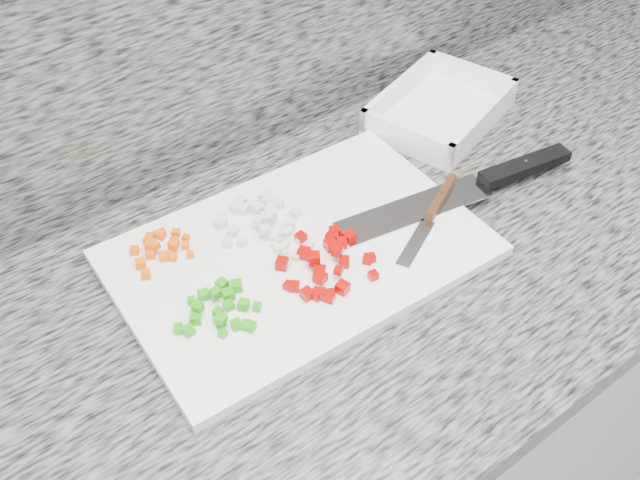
# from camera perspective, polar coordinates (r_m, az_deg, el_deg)

# --- Properties ---
(cabinet) EXTENTS (3.92, 0.62, 0.86)m
(cabinet) POSITION_cam_1_polar(r_m,az_deg,el_deg) (1.30, -1.92, -18.30)
(cabinet) COLOR beige
(cabinet) RESTS_ON ground
(countertop) EXTENTS (3.96, 0.64, 0.04)m
(countertop) POSITION_cam_1_polar(r_m,az_deg,el_deg) (0.93, -2.58, -5.54)
(countertop) COLOR #615E56
(countertop) RESTS_ON cabinet
(cutting_board) EXTENTS (0.49, 0.34, 0.02)m
(cutting_board) POSITION_cam_1_polar(r_m,az_deg,el_deg) (0.96, -1.68, -1.03)
(cutting_board) COLOR white
(cutting_board) RESTS_ON countertop
(carrot_pile) EXTENTS (0.09, 0.08, 0.02)m
(carrot_pile) POSITION_cam_1_polar(r_m,az_deg,el_deg) (0.96, -12.75, -0.62)
(carrot_pile) COLOR #ED5805
(carrot_pile) RESTS_ON cutting_board
(onion_pile) EXTENTS (0.12, 0.12, 0.02)m
(onion_pile) POSITION_cam_1_polar(r_m,az_deg,el_deg) (0.99, -4.95, 1.87)
(onion_pile) COLOR beige
(onion_pile) RESTS_ON cutting_board
(green_pepper_pile) EXTENTS (0.11, 0.09, 0.02)m
(green_pepper_pile) POSITION_cam_1_polar(r_m,az_deg,el_deg) (0.88, -8.07, -5.40)
(green_pepper_pile) COLOR #259C0E
(green_pepper_pile) RESTS_ON cutting_board
(red_pepper_pile) EXTENTS (0.13, 0.13, 0.02)m
(red_pepper_pile) POSITION_cam_1_polar(r_m,az_deg,el_deg) (0.92, 0.46, -1.83)
(red_pepper_pile) COLOR #A20402
(red_pepper_pile) RESTS_ON cutting_board
(garlic_pile) EXTENTS (0.06, 0.06, 0.01)m
(garlic_pile) POSITION_cam_1_polar(r_m,az_deg,el_deg) (0.94, -2.33, -0.70)
(garlic_pile) COLOR beige
(garlic_pile) RESTS_ON cutting_board
(chef_knife) EXTENTS (0.39, 0.11, 0.02)m
(chef_knife) POSITION_cam_1_polar(r_m,az_deg,el_deg) (1.07, 13.31, 4.67)
(chef_knife) COLOR #B9BCC0
(chef_knife) RESTS_ON cutting_board
(paring_knife) EXTENTS (0.18, 0.10, 0.02)m
(paring_knife) POSITION_cam_1_polar(r_m,az_deg,el_deg) (1.01, 9.18, 2.51)
(paring_knife) COLOR #B9BCC0
(paring_knife) RESTS_ON cutting_board
(tray) EXTENTS (0.27, 0.23, 0.05)m
(tray) POSITION_cam_1_polar(r_m,az_deg,el_deg) (1.21, 9.54, 10.15)
(tray) COLOR white
(tray) RESTS_ON countertop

